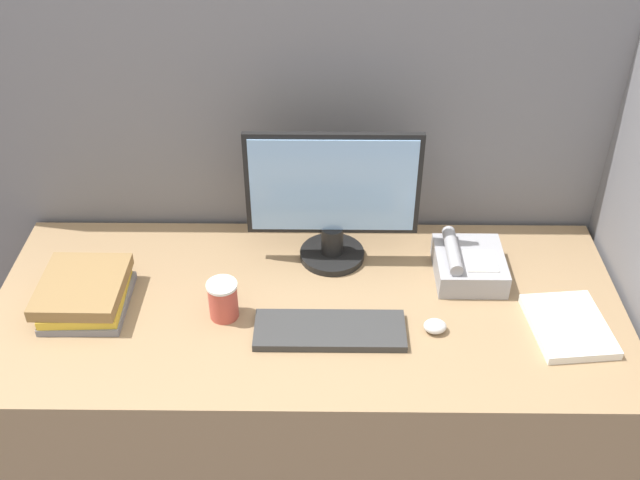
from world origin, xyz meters
name	(u,v)px	position (x,y,z in m)	size (l,w,h in m)	color
cubicle_panel_rear	(311,226)	(0.00, 0.77, 0.74)	(2.08, 0.04, 1.47)	slate
cubicle_panel_right	(631,309)	(0.88, 0.40, 0.74)	(0.04, 0.79, 1.47)	slate
desk	(309,401)	(0.00, 0.37, 0.39)	(1.68, 0.73, 0.77)	#937551
monitor	(333,200)	(0.07, 0.57, 0.97)	(0.48, 0.18, 0.40)	black
keyboard	(330,330)	(0.06, 0.26, 0.78)	(0.38, 0.14, 0.02)	#333333
mouse	(435,326)	(0.33, 0.27, 0.79)	(0.06, 0.05, 0.03)	silver
coffee_cup	(223,300)	(-0.22, 0.32, 0.82)	(0.08, 0.08, 0.11)	#BF4C3F
book_stack	(85,293)	(-0.59, 0.36, 0.81)	(0.23, 0.25, 0.08)	slate
desk_telephone	(468,264)	(0.44, 0.49, 0.81)	(0.19, 0.21, 0.10)	#99999E
paper_pile	(569,326)	(0.67, 0.28, 0.78)	(0.21, 0.25, 0.02)	white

